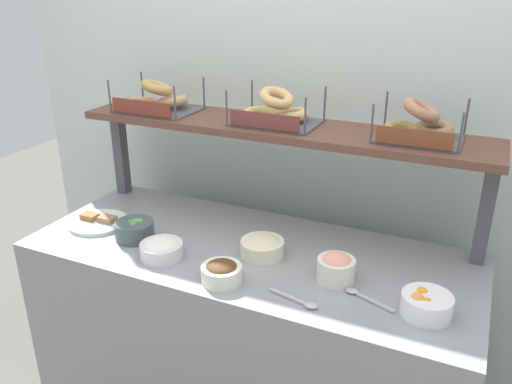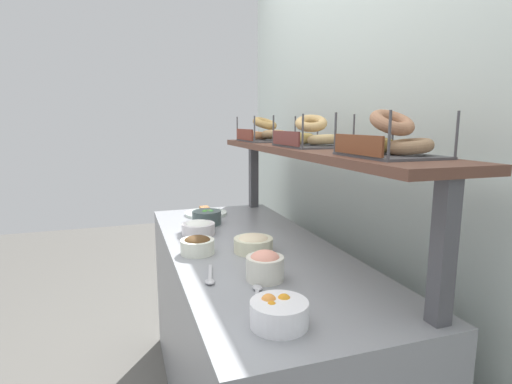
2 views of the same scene
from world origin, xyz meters
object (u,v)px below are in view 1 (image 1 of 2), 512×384
object	(u,v)px
bowl_potato_salad	(262,246)
serving_spoon_near_plate	(362,296)
bowl_cream_cheese	(161,249)
bowl_chocolate_spread	(222,272)
bowl_veggie_mix	(135,230)
bagel_basket_plain	(276,112)
serving_spoon_by_edge	(300,301)
bagel_basket_everything	(419,127)
bowl_fruit_salad	(426,304)
bowl_lox_spread	(336,267)
bagel_basket_sesame	(157,100)
serving_plate_white	(98,222)

from	to	relation	value
bowl_potato_salad	serving_spoon_near_plate	distance (m)	0.43
bowl_cream_cheese	bowl_chocolate_spread	world-z (taller)	bowl_chocolate_spread
bowl_veggie_mix	bowl_cream_cheese	bearing A→B (deg)	-23.61
bowl_chocolate_spread	bagel_basket_plain	size ratio (longest dim) A/B	0.42
serving_spoon_by_edge	bagel_basket_everything	world-z (taller)	bagel_basket_everything
bowl_fruit_salad	serving_spoon_by_edge	world-z (taller)	bowl_fruit_salad
bowl_lox_spread	bagel_basket_sesame	bearing A→B (deg)	160.68
bowl_cream_cheese	bagel_basket_everything	world-z (taller)	bagel_basket_everything
bowl_potato_salad	bagel_basket_sesame	distance (m)	0.81
bowl_fruit_salad	bagel_basket_everything	xyz separation A→B (m)	(-0.14, 0.42, 0.44)
bowl_lox_spread	serving_spoon_by_edge	xyz separation A→B (m)	(-0.06, -0.18, -0.04)
bowl_veggie_mix	serving_spoon_near_plate	bearing A→B (deg)	-1.90
bowl_lox_spread	serving_spoon_by_edge	bearing A→B (deg)	-108.97
serving_spoon_by_edge	bagel_basket_plain	size ratio (longest dim) A/B	0.54
bowl_veggie_mix	bagel_basket_sesame	distance (m)	0.58
bowl_lox_spread	bowl_cream_cheese	xyz separation A→B (m)	(-0.64, -0.11, -0.02)
bowl_potato_salad	serving_spoon_near_plate	bearing A→B (deg)	-16.55
bowl_fruit_salad	bagel_basket_sesame	world-z (taller)	bagel_basket_sesame
bagel_basket_sesame	bagel_basket_plain	xyz separation A→B (m)	(0.55, 0.02, -0.00)
serving_spoon_by_edge	serving_spoon_near_plate	bearing A→B (deg)	33.41
bowl_veggie_mix	bowl_potato_salad	xyz separation A→B (m)	(0.52, 0.09, -0.00)
bowl_lox_spread	serving_spoon_near_plate	distance (m)	0.14
bowl_lox_spread	bowl_veggie_mix	bearing A→B (deg)	-177.52
bowl_potato_salad	bowl_cream_cheese	world-z (taller)	bowl_potato_salad
bagel_basket_everything	serving_spoon_near_plate	bearing A→B (deg)	-98.32
serving_plate_white	bagel_basket_plain	bearing A→B (deg)	26.88
serving_spoon_near_plate	bagel_basket_plain	distance (m)	0.79
bowl_veggie_mix	bagel_basket_plain	bearing A→B (deg)	40.57
bowl_veggie_mix	bagel_basket_everything	size ratio (longest dim) A/B	0.51
serving_spoon_by_edge	bagel_basket_plain	bearing A→B (deg)	120.94
bowl_cream_cheese	bagel_basket_everything	xyz separation A→B (m)	(0.81, 0.47, 0.44)
bowl_fruit_salad	bowl_potato_salad	bearing A→B (deg)	168.12
serving_spoon_by_edge	bagel_basket_sesame	distance (m)	1.10
bowl_veggie_mix	bowl_chocolate_spread	world-z (taller)	bowl_veggie_mix
bowl_fruit_salad	serving_plate_white	xyz separation A→B (m)	(-1.35, 0.08, -0.03)
bowl_lox_spread	bagel_basket_plain	xyz separation A→B (m)	(-0.38, 0.34, 0.42)
serving_spoon_by_edge	bowl_veggie_mix	bearing A→B (deg)	169.16
bagel_basket_plain	bowl_potato_salad	bearing A→B (deg)	-75.59
bagel_basket_plain	bagel_basket_sesame	bearing A→B (deg)	-177.98
bowl_chocolate_spread	bowl_fruit_salad	bearing A→B (deg)	8.46
bowl_fruit_salad	bagel_basket_sesame	size ratio (longest dim) A/B	0.47
bowl_lox_spread	bagel_basket_sesame	distance (m)	1.07
bowl_lox_spread	serving_plate_white	world-z (taller)	bowl_lox_spread
bowl_veggie_mix	bowl_lox_spread	distance (m)	0.82
bowl_lox_spread	bowl_fruit_salad	xyz separation A→B (m)	(0.31, -0.07, -0.02)
bowl_potato_salad	serving_spoon_by_edge	bearing A→B (deg)	-44.59
bowl_veggie_mix	bowl_potato_salad	size ratio (longest dim) A/B	0.93
bagel_basket_sesame	bagel_basket_plain	bearing A→B (deg)	2.02
serving_spoon_near_plate	bagel_basket_everything	xyz separation A→B (m)	(0.06, 0.42, 0.47)
bowl_potato_salad	bowl_chocolate_spread	bearing A→B (deg)	-102.65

